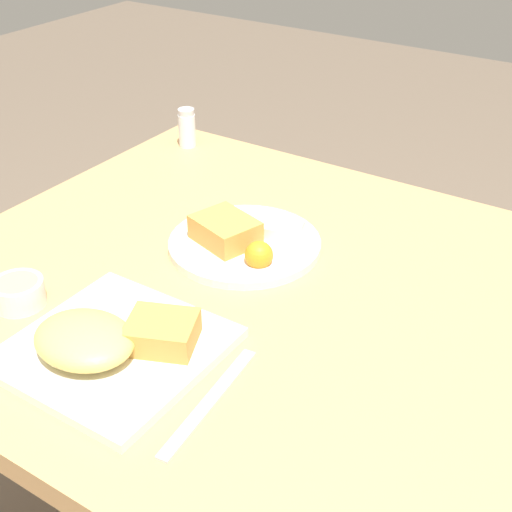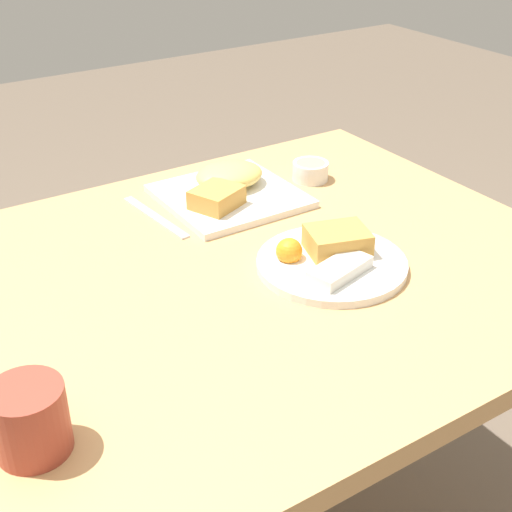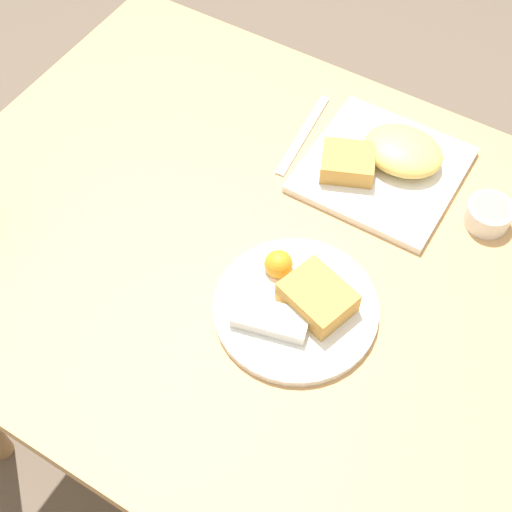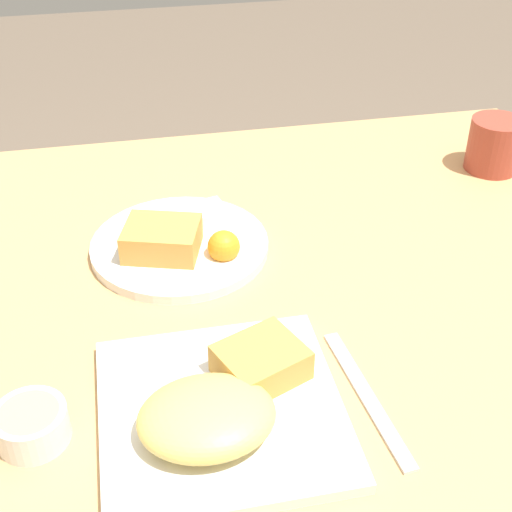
% 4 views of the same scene
% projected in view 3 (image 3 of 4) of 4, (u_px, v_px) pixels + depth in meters
% --- Properties ---
extents(ground_plane, '(8.00, 8.00, 0.00)m').
position_uv_depth(ground_plane, '(254.00, 422.00, 1.77)').
color(ground_plane, brown).
extents(dining_table, '(1.09, 0.87, 0.77)m').
position_uv_depth(dining_table, '(253.00, 272.00, 1.20)').
color(dining_table, tan).
rests_on(dining_table, ground_plane).
extents(plate_square_near, '(0.25, 0.25, 0.06)m').
position_uv_depth(plate_square_near, '(386.00, 162.00, 1.20)').
color(plate_square_near, white).
rests_on(plate_square_near, dining_table).
extents(plate_oval_far, '(0.25, 0.25, 0.05)m').
position_uv_depth(plate_oval_far, '(298.00, 304.00, 1.05)').
color(plate_oval_far, white).
rests_on(plate_oval_far, dining_table).
extents(sauce_ramekin, '(0.07, 0.07, 0.04)m').
position_uv_depth(sauce_ramekin, '(489.00, 214.00, 1.14)').
color(sauce_ramekin, white).
rests_on(sauce_ramekin, dining_table).
extents(butter_knife, '(0.04, 0.21, 0.00)m').
position_uv_depth(butter_knife, '(303.00, 135.00, 1.26)').
color(butter_knife, silver).
rests_on(butter_knife, dining_table).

